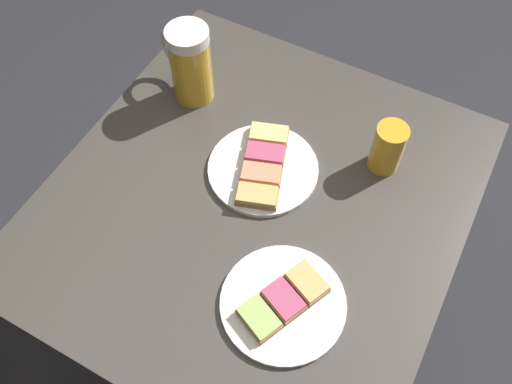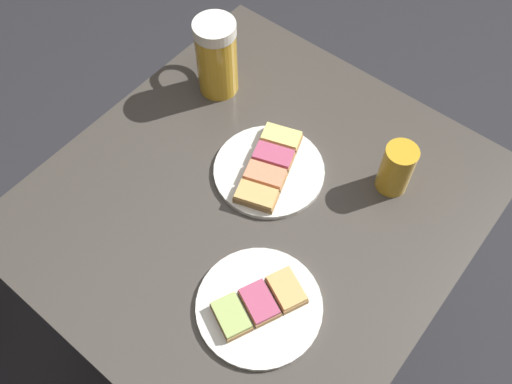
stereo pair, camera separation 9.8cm
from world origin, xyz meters
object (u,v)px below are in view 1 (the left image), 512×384
(plate_far, at_px, (283,302))
(plate_near, at_px, (263,167))
(beer_glass_small, at_px, (388,148))
(beer_mug, at_px, (189,63))

(plate_far, bearing_deg, plate_near, -145.17)
(beer_glass_small, bearing_deg, plate_near, -58.09)
(plate_far, bearing_deg, beer_mug, -131.13)
(beer_mug, bearing_deg, plate_far, 48.87)
(plate_near, height_order, beer_mug, beer_mug)
(plate_near, bearing_deg, beer_mug, -115.73)
(beer_mug, bearing_deg, plate_near, 64.27)
(plate_far, relative_size, beer_mug, 1.24)
(plate_near, distance_m, beer_mug, 0.25)
(plate_far, distance_m, beer_mug, 0.50)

